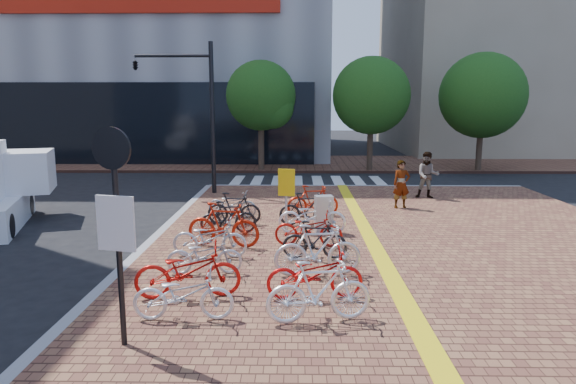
{
  "coord_description": "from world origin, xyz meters",
  "views": [
    {
      "loc": [
        -0.04,
        -10.83,
        3.86
      ],
      "look_at": [
        -0.29,
        3.71,
        1.3
      ],
      "focal_mm": 32.0,
      "sensor_mm": 36.0,
      "label": 1
    }
  ],
  "objects_px": {
    "bike_12": "(309,229)",
    "bike_15": "(313,201)",
    "bike_11": "(315,240)",
    "bike_7": "(232,204)",
    "bike_14": "(307,209)",
    "pedestrian_a": "(401,184)",
    "utility_box": "(324,214)",
    "traffic_light_pole": "(177,90)",
    "yellow_sign": "(286,188)",
    "bike_9": "(315,274)",
    "bike_3": "(210,238)",
    "bike_4": "(223,225)",
    "bike_0": "(183,294)",
    "bike_8": "(319,291)",
    "bike_10": "(318,250)",
    "bike_1": "(188,271)",
    "bike_6": "(234,208)",
    "bike_5": "(228,217)",
    "bike_2": "(204,255)",
    "notice_sign": "(116,211)",
    "pedestrian_b": "(428,175)",
    "bike_13": "(312,216)"
  },
  "relations": [
    {
      "from": "bike_11",
      "to": "pedestrian_a",
      "type": "relative_size",
      "value": 0.91
    },
    {
      "from": "bike_2",
      "to": "bike_4",
      "type": "relative_size",
      "value": 0.85
    },
    {
      "from": "bike_8",
      "to": "traffic_light_pole",
      "type": "distance_m",
      "value": 14.11
    },
    {
      "from": "pedestrian_a",
      "to": "bike_11",
      "type": "bearing_deg",
      "value": -129.31
    },
    {
      "from": "bike_3",
      "to": "bike_9",
      "type": "height_order",
      "value": "bike_9"
    },
    {
      "from": "bike_11",
      "to": "bike_7",
      "type": "bearing_deg",
      "value": 30.8
    },
    {
      "from": "bike_10",
      "to": "bike_15",
      "type": "distance_m",
      "value": 5.89
    },
    {
      "from": "utility_box",
      "to": "bike_12",
      "type": "bearing_deg",
      "value": -108.08
    },
    {
      "from": "bike_6",
      "to": "bike_7",
      "type": "height_order",
      "value": "bike_6"
    },
    {
      "from": "bike_3",
      "to": "pedestrian_a",
      "type": "distance_m",
      "value": 8.31
    },
    {
      "from": "bike_4",
      "to": "bike_14",
      "type": "height_order",
      "value": "bike_4"
    },
    {
      "from": "bike_0",
      "to": "bike_6",
      "type": "bearing_deg",
      "value": -2.64
    },
    {
      "from": "bike_5",
      "to": "bike_3",
      "type": "bearing_deg",
      "value": 166.56
    },
    {
      "from": "yellow_sign",
      "to": "traffic_light_pole",
      "type": "distance_m",
      "value": 8.29
    },
    {
      "from": "bike_3",
      "to": "notice_sign",
      "type": "relative_size",
      "value": 0.54
    },
    {
      "from": "bike_12",
      "to": "bike_14",
      "type": "xyz_separation_m",
      "value": [
        0.0,
        2.29,
        0.04
      ]
    },
    {
      "from": "bike_13",
      "to": "bike_11",
      "type": "bearing_deg",
      "value": -179.06
    },
    {
      "from": "notice_sign",
      "to": "bike_0",
      "type": "bearing_deg",
      "value": 53.11
    },
    {
      "from": "bike_8",
      "to": "bike_10",
      "type": "bearing_deg",
      "value": -12.65
    },
    {
      "from": "bike_2",
      "to": "pedestrian_b",
      "type": "height_order",
      "value": "pedestrian_b"
    },
    {
      "from": "bike_7",
      "to": "bike_13",
      "type": "bearing_deg",
      "value": -118.66
    },
    {
      "from": "bike_12",
      "to": "bike_15",
      "type": "distance_m",
      "value": 3.62
    },
    {
      "from": "bike_5",
      "to": "bike_12",
      "type": "height_order",
      "value": "bike_5"
    },
    {
      "from": "bike_3",
      "to": "bike_14",
      "type": "height_order",
      "value": "bike_14"
    },
    {
      "from": "bike_4",
      "to": "traffic_light_pole",
      "type": "bearing_deg",
      "value": 30.49
    },
    {
      "from": "bike_4",
      "to": "bike_10",
      "type": "bearing_deg",
      "value": -122.8
    },
    {
      "from": "bike_0",
      "to": "bike_8",
      "type": "distance_m",
      "value": 2.32
    },
    {
      "from": "utility_box",
      "to": "pedestrian_a",
      "type": "bearing_deg",
      "value": 50.43
    },
    {
      "from": "pedestrian_a",
      "to": "traffic_light_pole",
      "type": "relative_size",
      "value": 0.28
    },
    {
      "from": "bike_12",
      "to": "bike_13",
      "type": "height_order",
      "value": "bike_13"
    },
    {
      "from": "bike_8",
      "to": "bike_11",
      "type": "xyz_separation_m",
      "value": [
        0.06,
        3.58,
        -0.08
      ]
    },
    {
      "from": "bike_2",
      "to": "bike_15",
      "type": "relative_size",
      "value": 0.96
    },
    {
      "from": "bike_1",
      "to": "bike_8",
      "type": "height_order",
      "value": "bike_8"
    },
    {
      "from": "bike_14",
      "to": "pedestrian_a",
      "type": "height_order",
      "value": "pedestrian_a"
    },
    {
      "from": "bike_1",
      "to": "bike_4",
      "type": "height_order",
      "value": "bike_4"
    },
    {
      "from": "bike_0",
      "to": "bike_7",
      "type": "distance_m",
      "value": 8.06
    },
    {
      "from": "bike_10",
      "to": "utility_box",
      "type": "bearing_deg",
      "value": -12.31
    },
    {
      "from": "bike_7",
      "to": "bike_14",
      "type": "height_order",
      "value": "bike_14"
    },
    {
      "from": "bike_3",
      "to": "bike_11",
      "type": "bearing_deg",
      "value": -89.17
    },
    {
      "from": "bike_3",
      "to": "bike_4",
      "type": "xyz_separation_m",
      "value": [
        0.2,
        0.92,
        0.1
      ]
    },
    {
      "from": "bike_3",
      "to": "bike_8",
      "type": "relative_size",
      "value": 1.0
    },
    {
      "from": "bike_8",
      "to": "pedestrian_a",
      "type": "height_order",
      "value": "pedestrian_a"
    },
    {
      "from": "bike_10",
      "to": "utility_box",
      "type": "relative_size",
      "value": 1.76
    },
    {
      "from": "bike_7",
      "to": "bike_9",
      "type": "xyz_separation_m",
      "value": [
        2.45,
        -7.03,
        0.05
      ]
    },
    {
      "from": "notice_sign",
      "to": "bike_11",
      "type": "bearing_deg",
      "value": 55.35
    },
    {
      "from": "bike_6",
      "to": "bike_5",
      "type": "bearing_deg",
      "value": -179.48
    },
    {
      "from": "bike_1",
      "to": "yellow_sign",
      "type": "bearing_deg",
      "value": -27.44
    },
    {
      "from": "bike_7",
      "to": "bike_10",
      "type": "xyz_separation_m",
      "value": [
        2.55,
        -5.72,
        0.14
      ]
    },
    {
      "from": "bike_0",
      "to": "pedestrian_b",
      "type": "xyz_separation_m",
      "value": [
        7.03,
        11.49,
        0.45
      ]
    },
    {
      "from": "bike_15",
      "to": "traffic_light_pole",
      "type": "distance_m",
      "value": 7.79
    }
  ]
}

